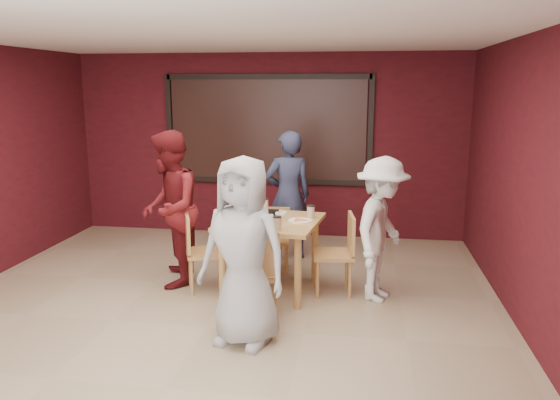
% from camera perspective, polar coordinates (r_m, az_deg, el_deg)
% --- Properties ---
extents(floor, '(7.00, 7.00, 0.00)m').
position_cam_1_polar(floor, '(5.52, -7.73, -13.01)').
color(floor, tan).
rests_on(floor, ground).
extents(window_blinds, '(3.00, 0.02, 1.50)m').
position_cam_1_polar(window_blinds, '(8.39, -1.35, 7.36)').
color(window_blinds, black).
extents(dining_table, '(1.18, 1.18, 0.99)m').
position_cam_1_polar(dining_table, '(6.14, -1.00, -3.08)').
color(dining_table, '#B18A48').
rests_on(dining_table, floor).
extents(chair_front, '(0.59, 0.59, 0.95)m').
position_cam_1_polar(chair_front, '(5.38, -2.71, -7.40)').
color(chair_front, '#BC7E49').
rests_on(chair_front, floor).
extents(chair_back, '(0.42, 0.42, 0.79)m').
position_cam_1_polar(chair_back, '(6.93, -0.59, -3.72)').
color(chair_back, '#BC7E49').
rests_on(chair_back, floor).
extents(chair_left, '(0.56, 0.56, 0.89)m').
position_cam_1_polar(chair_left, '(6.30, -8.49, -4.93)').
color(chair_left, '#BC7E49').
rests_on(chair_left, floor).
extents(chair_right, '(0.50, 0.50, 0.91)m').
position_cam_1_polar(chair_right, '(6.17, 6.29, -5.11)').
color(chair_right, '#BC7E49').
rests_on(chair_right, floor).
extents(diner_front, '(0.95, 0.74, 1.72)m').
position_cam_1_polar(diner_front, '(4.89, -3.86, -5.42)').
color(diner_front, '#A5A5A5').
rests_on(diner_front, floor).
extents(diner_back, '(0.74, 0.62, 1.73)m').
position_cam_1_polar(diner_back, '(7.30, 0.86, 0.47)').
color(diner_back, '#2D3350').
rests_on(diner_back, floor).
extents(diner_left, '(0.86, 1.01, 1.82)m').
position_cam_1_polar(diner_left, '(6.46, -11.48, -0.92)').
color(diner_left, '#5F1216').
rests_on(diner_left, floor).
extents(diner_right, '(0.88, 1.15, 1.58)m').
position_cam_1_polar(diner_right, '(5.99, 10.55, -3.04)').
color(diner_right, silver).
rests_on(diner_right, floor).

